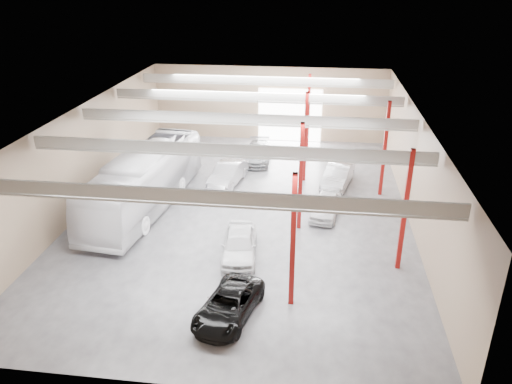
% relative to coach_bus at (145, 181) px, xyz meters
% --- Properties ---
extents(depot_shell, '(22.12, 32.12, 7.06)m').
position_rel_coach_bus_xyz_m(depot_shell, '(7.02, 0.75, 3.00)').
color(depot_shell, '#424146').
rests_on(depot_shell, ground).
extents(coach_bus, '(4.64, 14.45, 3.96)m').
position_rel_coach_bus_xyz_m(coach_bus, '(0.00, 0.00, 0.00)').
color(coach_bus, white).
rests_on(coach_bus, ground).
extents(black_sedan, '(3.28, 5.22, 1.34)m').
position_rel_coach_bus_xyz_m(black_sedan, '(7.80, -11.17, -1.31)').
color(black_sedan, black).
rests_on(black_sedan, ground).
extents(car_row_a, '(2.42, 5.02, 1.65)m').
position_rel_coach_bus_xyz_m(car_row_a, '(7.46, -5.74, -1.15)').
color(car_row_a, white).
rests_on(car_row_a, ground).
extents(car_row_b, '(2.59, 5.23, 1.65)m').
position_rel_coach_bus_xyz_m(car_row_b, '(4.89, 4.76, -1.15)').
color(car_row_b, '#B9B9BE').
rests_on(car_row_b, ground).
extents(car_row_c, '(2.33, 5.22, 1.49)m').
position_rel_coach_bus_xyz_m(car_row_c, '(6.56, 9.96, -1.23)').
color(car_row_c, slate).
rests_on(car_row_c, ground).
extents(car_right_near, '(2.89, 5.32, 1.66)m').
position_rel_coach_bus_xyz_m(car_right_near, '(13.29, 5.46, -1.15)').
color(car_right_near, silver).
rests_on(car_right_near, ground).
extents(car_right_far, '(2.44, 4.51, 1.46)m').
position_rel_coach_bus_xyz_m(car_right_far, '(12.39, 0.26, -1.25)').
color(car_right_far, silver).
rests_on(car_right_far, ground).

